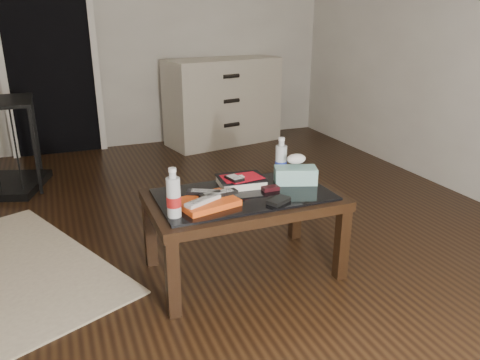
{
  "coord_description": "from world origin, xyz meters",
  "views": [
    {
      "loc": [
        -0.41,
        -2.49,
        1.37
      ],
      "look_at": [
        0.43,
        -0.4,
        0.55
      ],
      "focal_mm": 35.0,
      "sensor_mm": 36.0,
      "label": 1
    }
  ],
  "objects_px": {
    "coffee_table": "(243,205)",
    "tissue_box": "(295,175)",
    "dresser": "(223,101)",
    "textbook": "(241,181)",
    "water_bottle_left": "(173,193)",
    "water_bottle_right": "(281,158)"
  },
  "relations": [
    {
      "from": "textbook",
      "to": "dresser",
      "type": "bearing_deg",
      "value": 77.82
    },
    {
      "from": "textbook",
      "to": "coffee_table",
      "type": "bearing_deg",
      "value": -100.74
    },
    {
      "from": "coffee_table",
      "to": "dresser",
      "type": "relative_size",
      "value": 0.78
    },
    {
      "from": "dresser",
      "to": "textbook",
      "type": "relative_size",
      "value": 5.1
    },
    {
      "from": "textbook",
      "to": "water_bottle_right",
      "type": "distance_m",
      "value": 0.28
    },
    {
      "from": "dresser",
      "to": "textbook",
      "type": "xyz_separation_m",
      "value": [
        -0.79,
        -2.48,
        0.03
      ]
    },
    {
      "from": "water_bottle_right",
      "to": "coffee_table",
      "type": "bearing_deg",
      "value": -152.29
    },
    {
      "from": "textbook",
      "to": "tissue_box",
      "type": "relative_size",
      "value": 1.09
    },
    {
      "from": "textbook",
      "to": "water_bottle_right",
      "type": "xyz_separation_m",
      "value": [
        0.26,
        0.03,
        0.1
      ]
    },
    {
      "from": "dresser",
      "to": "water_bottle_right",
      "type": "height_order",
      "value": "dresser"
    },
    {
      "from": "dresser",
      "to": "water_bottle_left",
      "type": "xyz_separation_m",
      "value": [
        -1.23,
        -2.75,
        0.13
      ]
    },
    {
      "from": "dresser",
      "to": "water_bottle_left",
      "type": "bearing_deg",
      "value": -125.52
    },
    {
      "from": "water_bottle_right",
      "to": "dresser",
      "type": "bearing_deg",
      "value": 77.83
    },
    {
      "from": "dresser",
      "to": "water_bottle_left",
      "type": "height_order",
      "value": "dresser"
    },
    {
      "from": "textbook",
      "to": "water_bottle_right",
      "type": "height_order",
      "value": "water_bottle_right"
    },
    {
      "from": "water_bottle_left",
      "to": "tissue_box",
      "type": "bearing_deg",
      "value": 14.54
    },
    {
      "from": "coffee_table",
      "to": "dresser",
      "type": "height_order",
      "value": "dresser"
    },
    {
      "from": "water_bottle_left",
      "to": "tissue_box",
      "type": "relative_size",
      "value": 1.03
    },
    {
      "from": "tissue_box",
      "to": "water_bottle_left",
      "type": "bearing_deg",
      "value": -145.87
    },
    {
      "from": "dresser",
      "to": "water_bottle_left",
      "type": "relative_size",
      "value": 5.36
    },
    {
      "from": "dresser",
      "to": "tissue_box",
      "type": "height_order",
      "value": "dresser"
    },
    {
      "from": "coffee_table",
      "to": "tissue_box",
      "type": "height_order",
      "value": "tissue_box"
    }
  ]
}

